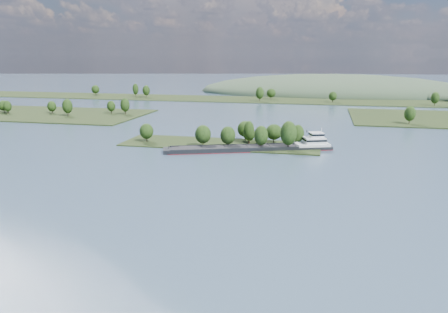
# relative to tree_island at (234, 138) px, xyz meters

# --- Properties ---
(ground) EXTENTS (1800.00, 1800.00, 0.00)m
(ground) POSITION_rel_tree_island_xyz_m (-7.39, -59.36, -3.87)
(ground) COLOR #37475F
(ground) RESTS_ON ground
(tree_island) EXTENTS (100.00, 31.03, 15.05)m
(tree_island) POSITION_rel_tree_island_xyz_m (0.00, 0.00, 0.00)
(tree_island) COLOR black
(tree_island) RESTS_ON ground
(back_shoreline) EXTENTS (900.00, 60.00, 15.06)m
(back_shoreline) POSITION_rel_tree_island_xyz_m (0.08, 220.49, -3.13)
(back_shoreline) COLOR black
(back_shoreline) RESTS_ON ground
(hill_west) EXTENTS (320.00, 160.00, 44.00)m
(hill_west) POSITION_rel_tree_island_xyz_m (52.61, 320.64, -3.87)
(hill_west) COLOR #334630
(hill_west) RESTS_ON ground
(cargo_barge) EXTENTS (78.99, 36.65, 10.91)m
(cargo_barge) POSITION_rel_tree_island_xyz_m (14.42, -7.66, -2.49)
(cargo_barge) COLOR black
(cargo_barge) RESTS_ON ground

